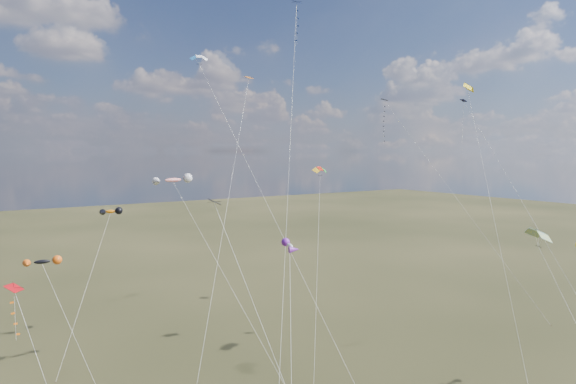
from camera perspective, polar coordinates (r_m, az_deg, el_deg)
diamond_black_high at (r=80.65m, az=11.50°, el=6.76°), size 11.20×22.44×31.46m
diamond_navy_tall at (r=55.10m, az=0.82°, el=15.58°), size 14.19×18.17×39.44m
diamond_black_mid at (r=36.86m, az=-5.08°, el=-9.06°), size 4.11×11.04×19.87m
diamond_red_low at (r=43.49m, az=-27.83°, el=-12.41°), size 3.97×7.38×13.65m
diamond_navy_right at (r=66.29m, az=19.57°, el=5.58°), size 5.97×25.18×29.77m
diamond_orange_center at (r=58.16m, az=-5.91°, el=3.68°), size 17.36×20.59×32.89m
parafoil_yellow at (r=62.90m, az=19.48°, el=10.99°), size 11.06×16.60×31.54m
parafoil_blue_white at (r=67.33m, az=-9.74°, el=14.39°), size 4.05×30.99×35.86m
parafoil_striped at (r=46.69m, az=26.13°, el=-3.97°), size 4.00×12.75×17.61m
parafoil_tricolor at (r=63.23m, az=3.59°, el=2.45°), size 9.49×11.26×21.75m
novelty_black_orange at (r=57.36m, az=-25.63°, el=-7.03°), size 5.50×6.59×12.83m
novelty_orange_black at (r=68.08m, az=-19.15°, el=-2.13°), size 9.82×11.86×16.37m
novelty_white_purple at (r=41.41m, az=0.20°, el=-6.12°), size 6.49×10.58×16.21m
novelty_redwhite_stripe at (r=58.21m, az=-12.61°, el=1.26°), size 8.18×14.79×20.81m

